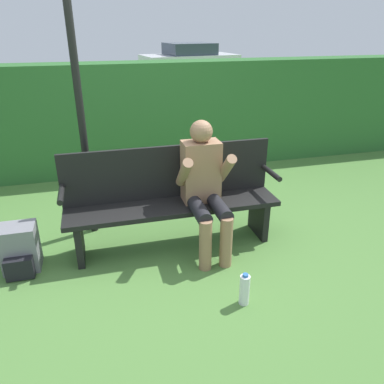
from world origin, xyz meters
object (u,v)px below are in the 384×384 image
(water_bottle, at_px, (244,290))
(parked_car, at_px, (189,60))
(backpack, at_px, (20,250))
(person_seated, at_px, (204,184))
(park_bench, at_px, (172,196))
(signpost, at_px, (76,73))

(water_bottle, xyz_separation_m, parked_car, (3.15, 13.80, 0.49))
(backpack, bearing_deg, person_seated, -1.45)
(water_bottle, height_order, parked_car, parked_car)
(person_seated, bearing_deg, water_bottle, -85.89)
(backpack, bearing_deg, parked_car, 69.35)
(park_bench, bearing_deg, backpack, -175.34)
(park_bench, height_order, parked_car, parked_car)
(park_bench, relative_size, parked_car, 0.48)
(water_bottle, bearing_deg, backpack, 151.71)
(park_bench, relative_size, person_seated, 1.65)
(backpack, bearing_deg, signpost, 40.68)
(backpack, xyz_separation_m, water_bottle, (1.70, -0.92, -0.07))
(person_seated, distance_m, signpost, 1.49)
(signpost, xyz_separation_m, parked_car, (4.23, 12.35, -0.96))
(park_bench, relative_size, signpost, 0.71)
(backpack, bearing_deg, water_bottle, -28.29)
(park_bench, height_order, signpost, signpost)
(backpack, distance_m, water_bottle, 1.93)
(backpack, xyz_separation_m, signpost, (0.62, 0.53, 1.38))
(park_bench, distance_m, parked_car, 13.24)
(park_bench, xyz_separation_m, parked_car, (3.49, 12.77, 0.13))
(person_seated, xyz_separation_m, signpost, (-1.02, 0.58, 0.93))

